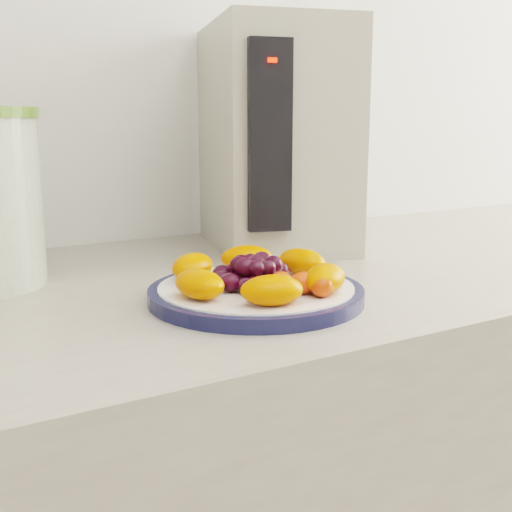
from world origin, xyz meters
TOP-DOWN VIEW (x-y plane):
  - plate_rim at (-0.02, 1.08)m, footprint 0.24×0.24m
  - plate_face at (-0.02, 1.08)m, footprint 0.21×0.21m
  - appliance_body at (0.16, 1.34)m, footprint 0.26×0.31m
  - appliance_panel at (0.08, 1.22)m, footprint 0.06×0.03m
  - appliance_led at (0.08, 1.21)m, footprint 0.01×0.01m
  - fruit_plate at (-0.02, 1.07)m, footprint 0.20×0.20m

SIDE VIEW (x-z plane):
  - plate_rim at x=-0.02m, z-range 0.90..0.91m
  - plate_face at x=-0.02m, z-range 0.90..0.92m
  - fruit_plate at x=-0.02m, z-range 0.91..0.95m
  - appliance_body at x=0.16m, z-range 0.90..1.24m
  - appliance_panel at x=0.08m, z-range 0.95..1.20m
  - appliance_led at x=0.08m, z-range 1.17..1.17m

